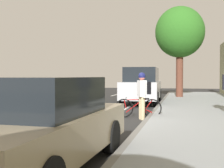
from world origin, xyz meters
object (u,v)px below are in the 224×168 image
(parked_sedan_tan_second, at_px, (41,125))
(parked_suv_silver_mid, at_px, (142,85))
(bicycle_at_curb, at_px, (138,108))
(street_tree_mid_block, at_px, (180,33))
(cyclist_with_backpack, at_px, (143,91))

(parked_sedan_tan_second, relative_size, parked_suv_silver_mid, 0.94)
(bicycle_at_curb, height_order, street_tree_mid_block, street_tree_mid_block)
(parked_suv_silver_mid, xyz_separation_m, street_tree_mid_block, (1.98, 4.09, 3.39))
(street_tree_mid_block, bearing_deg, parked_sedan_tan_second, -97.06)
(parked_suv_silver_mid, relative_size, street_tree_mid_block, 0.79)
(cyclist_with_backpack, bearing_deg, bicycle_at_curb, 117.00)
(cyclist_with_backpack, bearing_deg, parked_suv_silver_mid, 97.97)
(parked_sedan_tan_second, distance_m, cyclist_with_backpack, 6.12)
(parked_suv_silver_mid, height_order, cyclist_with_backpack, parked_suv_silver_mid)
(parked_sedan_tan_second, xyz_separation_m, cyclist_with_backpack, (0.85, 6.05, 0.26))
(parked_sedan_tan_second, height_order, bicycle_at_curb, parked_sedan_tan_second)
(parked_suv_silver_mid, bearing_deg, street_tree_mid_block, 64.25)
(parked_sedan_tan_second, relative_size, street_tree_mid_block, 0.74)
(cyclist_with_backpack, bearing_deg, parked_sedan_tan_second, -98.04)
(parked_suv_silver_mid, relative_size, cyclist_with_backpack, 2.85)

